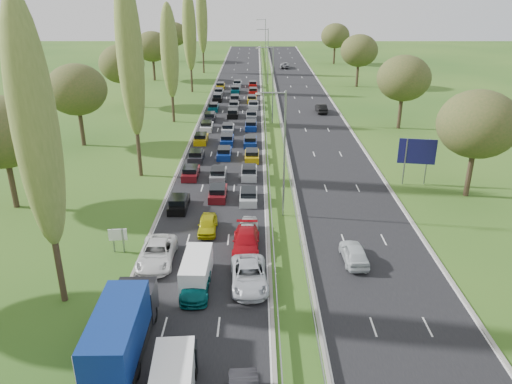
{
  "coord_description": "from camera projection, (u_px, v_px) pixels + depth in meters",
  "views": [
    {
      "loc": [
        1.94,
        -0.43,
        20.33
      ],
      "look_at": [
        1.9,
        45.27,
        1.5
      ],
      "focal_mm": 35.0,
      "sensor_mm": 36.0,
      "label": 1
    }
  ],
  "objects": [
    {
      "name": "far_car_1",
      "position": [
        321.0,
        108.0,
        86.8
      ],
      "size": [
        1.77,
        4.66,
        1.52
      ],
      "primitive_type": "imported",
      "rotation": [
        0.0,
        0.0,
        3.18
      ],
      "color": "black",
      "rests_on": "far_carriageway"
    },
    {
      "name": "near_car_11",
      "position": [
        246.0,
        241.0,
        41.36
      ],
      "size": [
        2.27,
        5.39,
        1.55
      ],
      "primitive_type": "imported",
      "rotation": [
        0.0,
        0.0,
        -0.02
      ],
      "color": "#A20A12",
      "rests_on": "near_carriageway"
    },
    {
      "name": "poplar_row",
      "position": [
        156.0,
        51.0,
        66.46
      ],
      "size": [
        2.8,
        127.8,
        22.44
      ],
      "color": "#2D2116",
      "rests_on": "ground"
    },
    {
      "name": "near_carriageway",
      "position": [
        232.0,
        117.0,
        84.42
      ],
      "size": [
        10.5,
        215.0,
        0.04
      ],
      "primitive_type": "cube",
      "color": "black",
      "rests_on": "ground"
    },
    {
      "name": "white_van_front",
      "position": [
        173.0,
        383.0,
        26.1
      ],
      "size": [
        2.13,
        5.44,
        2.19
      ],
      "rotation": [
        0.0,
        0.0,
        0.06
      ],
      "color": "white",
      "rests_on": "near_carriageway"
    },
    {
      "name": "near_car_7",
      "position": [
        196.0,
        283.0,
        35.65
      ],
      "size": [
        2.11,
        4.97,
        1.43
      ],
      "primitive_type": "imported",
      "rotation": [
        0.0,
        0.0,
        0.02
      ],
      "color": "#054E50",
      "rests_on": "near_carriageway"
    },
    {
      "name": "direction_sign",
      "position": [
        417.0,
        154.0,
        54.16
      ],
      "size": [
        3.96,
        0.78,
        5.2
      ],
      "color": "gray",
      "rests_on": "ground"
    },
    {
      "name": "white_van_rear",
      "position": [
        197.0,
        268.0,
        37.01
      ],
      "size": [
        1.93,
        4.93,
        1.98
      ],
      "rotation": [
        0.0,
        0.0,
        -0.02
      ],
      "color": "white",
      "rests_on": "near_carriageway"
    },
    {
      "name": "far_carriageway",
      "position": [
        311.0,
        117.0,
        84.41
      ],
      "size": [
        10.5,
        215.0,
        0.04
      ],
      "primitive_type": "cube",
      "color": "black",
      "rests_on": "ground"
    },
    {
      "name": "far_car_0",
      "position": [
        354.0,
        253.0,
        39.54
      ],
      "size": [
        1.94,
        4.54,
        1.53
      ],
      "primitive_type": "imported",
      "rotation": [
        0.0,
        0.0,
        3.17
      ],
      "color": "silver",
      "rests_on": "far_carriageway"
    },
    {
      "name": "lamp_columns",
      "position": [
        273.0,
        86.0,
        77.97
      ],
      "size": [
        0.18,
        140.18,
        12.0
      ],
      "color": "gray",
      "rests_on": "ground"
    },
    {
      "name": "near_car_2",
      "position": [
        157.0,
        253.0,
        39.42
      ],
      "size": [
        2.76,
        5.83,
        1.61
      ],
      "primitive_type": "imported",
      "rotation": [
        0.0,
        0.0,
        0.02
      ],
      "color": "silver",
      "rests_on": "near_carriageway"
    },
    {
      "name": "near_car_12",
      "position": [
        248.0,
        229.0,
        43.63
      ],
      "size": [
        1.97,
        4.23,
        1.4
      ],
      "primitive_type": "imported",
      "rotation": [
        0.0,
        0.0,
        -0.08
      ],
      "color": "silver",
      "rests_on": "near_carriageway"
    },
    {
      "name": "far_car_2",
      "position": [
        285.0,
        65.0,
        134.55
      ],
      "size": [
        2.82,
        5.61,
        1.52
      ],
      "primitive_type": "imported",
      "rotation": [
        0.0,
        0.0,
        3.09
      ],
      "color": "gray",
      "rests_on": "far_carriageway"
    },
    {
      "name": "near_car_8",
      "position": [
        208.0,
        225.0,
        44.46
      ],
      "size": [
        1.66,
        4.05,
        1.37
      ],
      "primitive_type": "imported",
      "rotation": [
        0.0,
        0.0,
        0.01
      ],
      "color": "#AEAD0B",
      "rests_on": "near_carriageway"
    },
    {
      "name": "near_car_10",
      "position": [
        249.0,
        276.0,
        36.4
      ],
      "size": [
        2.96,
        5.79,
        1.57
      ],
      "primitive_type": "imported",
      "rotation": [
        0.0,
        0.0,
        0.06
      ],
      "color": "silver",
      "rests_on": "near_carriageway"
    },
    {
      "name": "ground",
      "position": [
        272.0,
        120.0,
        82.11
      ],
      "size": [
        260.0,
        260.0,
        0.0
      ],
      "primitive_type": "plane",
      "color": "#234D18",
      "rests_on": "ground"
    },
    {
      "name": "traffic_queue_fill",
      "position": [
        230.0,
        121.0,
        79.58
      ],
      "size": [
        8.99,
        69.83,
        0.8
      ],
      "color": "black",
      "rests_on": "ground"
    },
    {
      "name": "woodland_left",
      "position": [
        68.0,
        95.0,
        63.14
      ],
      "size": [
        8.0,
        166.0,
        11.1
      ],
      "color": "#2D2116",
      "rests_on": "ground"
    },
    {
      "name": "central_reservation",
      "position": [
        272.0,
        113.0,
        84.21
      ],
      "size": [
        2.36,
        215.0,
        0.32
      ],
      "color": "gray",
      "rests_on": "ground"
    },
    {
      "name": "woodland_right",
      "position": [
        421.0,
        89.0,
        66.84
      ],
      "size": [
        8.0,
        153.0,
        11.1
      ],
      "color": "#2D2116",
      "rests_on": "ground"
    },
    {
      "name": "info_sign",
      "position": [
        118.0,
        237.0,
        40.79
      ],
      "size": [
        1.5,
        0.24,
        2.1
      ],
      "color": "gray",
      "rests_on": "ground"
    },
    {
      "name": "blue_lorry",
      "position": [
        122.0,
        330.0,
        28.84
      ],
      "size": [
        2.48,
        8.93,
        3.77
      ],
      "rotation": [
        0.0,
        0.0,
        0.02
      ],
      "color": "black",
      "rests_on": "near_carriageway"
    }
  ]
}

